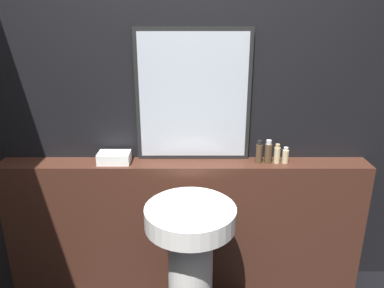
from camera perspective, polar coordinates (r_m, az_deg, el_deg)
wall_back at (r=2.49m, az=-0.99°, el=4.78°), size 8.00×0.06×2.50m
vanity_counter at (r=2.68m, az=-0.95°, el=-12.24°), size 2.45×0.20×0.94m
pedestal_sink at (r=2.28m, az=-0.04°, el=-16.33°), size 0.52×0.52×0.86m
mirror at (r=2.41m, az=0.43°, el=7.26°), size 0.74×0.03×0.85m
towel_stack at (r=2.50m, az=-11.53°, el=-2.03°), size 0.21×0.13×0.07m
shampoo_bottle at (r=2.48m, az=10.42°, el=-1.31°), size 0.04×0.04×0.15m
conditioner_bottle at (r=2.49m, az=11.77°, el=-1.28°), size 0.05×0.05×0.16m
lotion_bottle at (r=2.51m, az=13.06°, el=-1.55°), size 0.04×0.04×0.13m
body_wash_bottle at (r=2.52m, az=14.28°, el=-1.76°), size 0.04×0.04×0.11m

